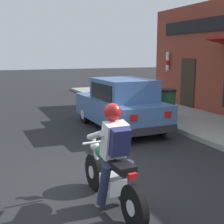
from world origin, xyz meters
TOP-DOWN VIEW (x-y plane):
  - ground_plane at (0.00, 0.00)m, footprint 80.00×80.00m
  - sidewalk_curb at (4.79, 3.00)m, footprint 2.60×22.00m
  - motorcycle_with_rider at (-0.02, -1.04)m, footprint 0.57×2.02m
  - car_hatchback at (2.17, 3.46)m, footprint 1.73×3.82m
  - trash_bin at (4.08, 3.80)m, footprint 0.56×0.56m
  - traffic_cone at (5.05, 7.13)m, footprint 0.36×0.36m

SIDE VIEW (x-z plane):
  - ground_plane at x=0.00m, z-range 0.00..0.00m
  - sidewalk_curb at x=4.79m, z-range 0.00..0.14m
  - traffic_cone at x=5.05m, z-range 0.13..0.73m
  - trash_bin at x=4.08m, z-range 0.15..1.13m
  - motorcycle_with_rider at x=-0.02m, z-range -0.13..1.49m
  - car_hatchback at x=2.17m, z-range -0.02..1.55m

